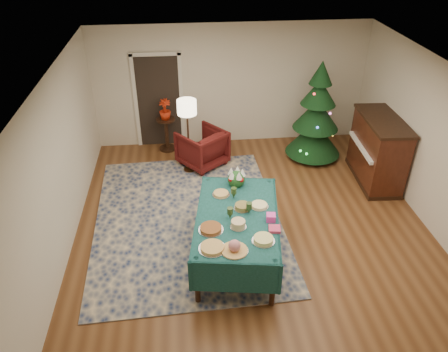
{
  "coord_description": "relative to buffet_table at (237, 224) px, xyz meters",
  "views": [
    {
      "loc": [
        -1.09,
        -5.64,
        4.74
      ],
      "look_at": [
        -0.48,
        0.26,
        1.04
      ],
      "focal_mm": 35.0,
      "sensor_mm": 36.0,
      "label": 1
    }
  ],
  "objects": [
    {
      "name": "goblet_1",
      "position": [
        0.18,
        0.02,
        0.26
      ],
      "size": [
        0.09,
        0.09,
        0.19
      ],
      "color": "#2D471E",
      "rests_on": "buffet_table"
    },
    {
      "name": "platter_5",
      "position": [
        0.1,
        0.15,
        0.2
      ],
      "size": [
        0.27,
        0.27,
        0.08
      ],
      "color": "silver",
      "rests_on": "buffet_table"
    },
    {
      "name": "napkin_stack",
      "position": [
        0.48,
        -0.4,
        0.18
      ],
      "size": [
        0.19,
        0.19,
        0.04
      ],
      "primitive_type": "cube",
      "rotation": [
        0.0,
        0.0,
        -0.15
      ],
      "color": "#D53B66",
      "rests_on": "buffet_table"
    },
    {
      "name": "christmas_tree",
      "position": [
        2.06,
        3.05,
        0.31
      ],
      "size": [
        1.54,
        1.54,
        2.14
      ],
      "color": "black",
      "rests_on": "ground"
    },
    {
      "name": "doorway",
      "position": [
        -1.24,
        3.98,
        0.44
      ],
      "size": [
        1.08,
        0.04,
        2.16
      ],
      "color": "black",
      "rests_on": "ground"
    },
    {
      "name": "platter_4",
      "position": [
        -0.02,
        -0.28,
        0.22
      ],
      "size": [
        0.24,
        0.24,
        0.11
      ],
      "color": "silver",
      "rests_on": "buffet_table"
    },
    {
      "name": "platter_3",
      "position": [
        -0.42,
        -0.31,
        0.19
      ],
      "size": [
        0.36,
        0.36,
        0.06
      ],
      "color": "silver",
      "rests_on": "buffet_table"
    },
    {
      "name": "gift_box",
      "position": [
        0.47,
        -0.18,
        0.22
      ],
      "size": [
        0.15,
        0.15,
        0.11
      ],
      "primitive_type": "cube",
      "rotation": [
        0.0,
        0.0,
        -0.15
      ],
      "color": "#F844BC",
      "rests_on": "buffet_table"
    },
    {
      "name": "platter_6",
      "position": [
        0.36,
        0.18,
        0.18
      ],
      "size": [
        0.29,
        0.29,
        0.05
      ],
      "color": "silver",
      "rests_on": "buffet_table"
    },
    {
      "name": "platter_0",
      "position": [
        -0.43,
        -0.71,
        0.19
      ],
      "size": [
        0.37,
        0.37,
        0.05
      ],
      "color": "silver",
      "rests_on": "buffet_table"
    },
    {
      "name": "platter_7",
      "position": [
        -0.19,
        0.55,
        0.18
      ],
      "size": [
        0.28,
        0.28,
        0.05
      ],
      "color": "silver",
      "rests_on": "buffet_table"
    },
    {
      "name": "side_table",
      "position": [
        -1.1,
        3.7,
        -0.29
      ],
      "size": [
        0.42,
        0.42,
        0.75
      ],
      "color": "black",
      "rests_on": "ground"
    },
    {
      "name": "centerpiece",
      "position": [
        0.09,
        0.82,
        0.31
      ],
      "size": [
        0.29,
        0.3,
        0.34
      ],
      "color": "#1E4C1E",
      "rests_on": "buffet_table"
    },
    {
      "name": "buffet_table",
      "position": [
        0.0,
        0.0,
        0.0
      ],
      "size": [
        1.54,
        2.27,
        0.82
      ],
      "color": "black",
      "rests_on": "ground"
    },
    {
      "name": "platter_1",
      "position": [
        -0.14,
        -0.78,
        0.23
      ],
      "size": [
        0.37,
        0.37,
        0.18
      ],
      "color": "silver",
      "rests_on": "buffet_table"
    },
    {
      "name": "armchair",
      "position": [
        -0.36,
        2.94,
        -0.22
      ],
      "size": [
        1.15,
        1.14,
        0.87
      ],
      "primitive_type": "imported",
      "rotation": [
        0.0,
        0.0,
        3.81
      ],
      "color": "#4C1110",
      "rests_on": "ground"
    },
    {
      "name": "piano",
      "position": [
        3.02,
        1.99,
        -0.01
      ],
      "size": [
        0.8,
        1.57,
        1.33
      ],
      "color": "black",
      "rests_on": "ground"
    },
    {
      "name": "potted_plant",
      "position": [
        -1.1,
        3.7,
        0.22
      ],
      "size": [
        0.25,
        0.45,
        0.25
      ],
      "primitive_type": "imported",
      "color": "red",
      "rests_on": "side_table"
    },
    {
      "name": "goblet_0",
      "position": [
        0.0,
        0.44,
        0.26
      ],
      "size": [
        0.09,
        0.09,
        0.19
      ],
      "color": "#2D471E",
      "rests_on": "buffet_table"
    },
    {
      "name": "goblet_2",
      "position": [
        -0.12,
        -0.07,
        0.26
      ],
      "size": [
        0.09,
        0.09,
        0.19
      ],
      "color": "#2D471E",
      "rests_on": "buffet_table"
    },
    {
      "name": "rug",
      "position": [
        -0.73,
        1.05,
        -0.65
      ],
      "size": [
        3.36,
        4.32,
        0.02
      ],
      "primitive_type": "cube",
      "rotation": [
        0.0,
        0.0,
        0.04
      ],
      "color": "navy",
      "rests_on": "ground"
    },
    {
      "name": "floor_lamp",
      "position": [
        -0.64,
        2.72,
        0.67
      ],
      "size": [
        0.38,
        0.38,
        1.56
      ],
      "color": "#A57F3F",
      "rests_on": "ground"
    },
    {
      "name": "room_shell",
      "position": [
        0.36,
        0.5,
        0.69
      ],
      "size": [
        7.0,
        7.0,
        7.0
      ],
      "color": "#593319",
      "rests_on": "ground"
    },
    {
      "name": "platter_2",
      "position": [
        0.28,
        -0.63,
        0.19
      ],
      "size": [
        0.32,
        0.32,
        0.07
      ],
      "color": "silver",
      "rests_on": "buffet_table"
    }
  ]
}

